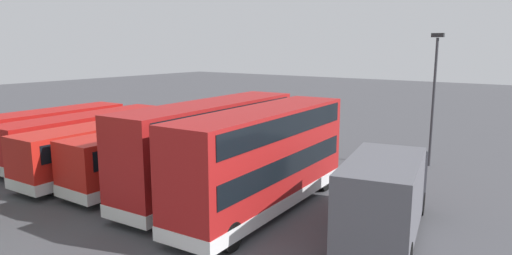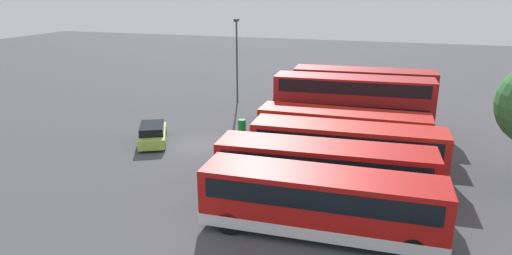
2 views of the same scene
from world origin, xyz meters
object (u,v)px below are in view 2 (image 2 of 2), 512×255
lamp_post_tall (237,55)px  box_truck_blue (361,90)px  bus_double_decker_second (352,105)px  car_hatchback_silver (153,134)px  bus_single_deck_fifth (324,169)px  bus_double_decker_near_end (363,95)px  bus_single_deck_sixth (320,201)px  waste_bin_yellow (242,125)px  bus_single_deck_third (342,130)px  bus_single_deck_fourth (347,147)px

lamp_post_tall → box_truck_blue: bearing=96.9°
bus_double_decker_second → box_truck_blue: size_ratio=1.47×
box_truck_blue → lamp_post_tall: bearing=-83.1°
box_truck_blue → car_hatchback_silver: 19.78m
box_truck_blue → bus_single_deck_fifth: bearing=-0.8°
bus_double_decker_near_end → bus_single_deck_sixth: size_ratio=1.03×
box_truck_blue → waste_bin_yellow: size_ratio=8.26×
bus_double_decker_near_end → bus_double_decker_second: bearing=-8.0°
bus_single_deck_fifth → lamp_post_tall: lamp_post_tall is taller
bus_single_deck_sixth → waste_bin_yellow: bearing=-147.7°
bus_single_deck_third → lamp_post_tall: size_ratio=1.41×
bus_single_deck_fourth → car_hatchback_silver: 13.92m
waste_bin_yellow → bus_single_deck_sixth: bearing=32.3°
bus_double_decker_second → car_hatchback_silver: bus_double_decker_second is taller
lamp_post_tall → waste_bin_yellow: bearing=22.1°
bus_single_deck_third → box_truck_blue: box_truck_blue is taller
bus_single_deck_fourth → waste_bin_yellow: 10.41m
bus_double_decker_second → car_hatchback_silver: size_ratio=2.43×
bus_double_decker_second → car_hatchback_silver: (5.81, -13.37, -1.75)m
bus_single_deck_fourth → car_hatchback_silver: bearing=-94.8°
bus_double_decker_second → lamp_post_tall: size_ratio=1.45×
car_hatchback_silver → waste_bin_yellow: bearing=131.1°
bus_single_deck_fourth → car_hatchback_silver: bus_single_deck_fourth is taller
bus_single_deck_fourth → bus_single_deck_fifth: 3.90m
car_hatchback_silver → bus_double_decker_second: bearing=113.5°
box_truck_blue → bus_double_decker_near_end: bearing=5.2°
bus_double_decker_second → bus_single_deck_sixth: size_ratio=1.06×
bus_single_deck_fifth → box_truck_blue: bearing=179.2°
box_truck_blue → lamp_post_tall: (1.41, -11.67, 2.95)m
bus_single_deck_fifth → waste_bin_yellow: bearing=-140.3°
bus_single_deck_fifth → bus_single_deck_sixth: same height
bus_double_decker_second → box_truck_blue: 8.76m
bus_double_decker_second → bus_single_deck_fourth: bus_double_decker_second is taller
bus_single_deck_fifth → car_hatchback_silver: bus_single_deck_fifth is taller
bus_double_decker_second → bus_single_deck_fourth: (6.97, 0.47, -0.83)m
bus_single_deck_fifth → waste_bin_yellow: 12.42m
bus_single_deck_third → lamp_post_tall: (-11.10, -11.48, 3.04)m
bus_double_decker_second → car_hatchback_silver: bearing=-66.5°
waste_bin_yellow → lamp_post_tall: bearing=-157.9°
bus_single_deck_third → car_hatchback_silver: bus_single_deck_third is taller
lamp_post_tall → bus_single_deck_fifth: bearing=32.2°
bus_single_deck_fourth → lamp_post_tall: bearing=-139.7°
lamp_post_tall → waste_bin_yellow: size_ratio=8.38×
box_truck_blue → lamp_post_tall: 12.12m
box_truck_blue → bus_single_deck_fourth: bearing=1.7°
bus_single_deck_third → bus_single_deck_fifth: 7.02m
bus_double_decker_near_end → car_hatchback_silver: bearing=-56.2°
bus_double_decker_second → bus_single_deck_sixth: (14.50, 0.20, -0.83)m
bus_single_deck_sixth → box_truck_blue: (-23.23, -0.19, 0.09)m
car_hatchback_silver → lamp_post_tall: lamp_post_tall is taller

